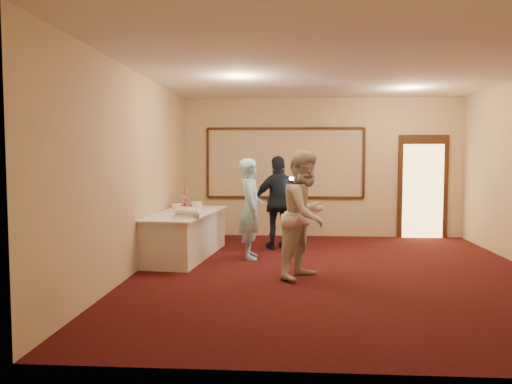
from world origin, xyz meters
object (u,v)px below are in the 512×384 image
guest (279,203)px  pavlova_tray (186,212)px  buffet_table (185,234)px  woman (305,215)px  man (251,209)px  cupcake_stand (185,199)px  plate_stack_a (177,208)px  tart (187,213)px  plate_stack_b (197,206)px

guest → pavlova_tray: bearing=27.7°
buffet_table → guest: guest is taller
pavlova_tray → woman: size_ratio=0.31×
man → pavlova_tray: bearing=117.8°
cupcake_stand → woman: bearing=-46.4°
plate_stack_a → buffet_table: bearing=4.6°
woman → guest: 2.25m
woman → pavlova_tray: bearing=102.2°
man → woman: woman is taller
plate_stack_a → tart: (0.24, -0.34, -0.05)m
buffet_table → man: size_ratio=1.52×
pavlova_tray → plate_stack_a: bearing=113.2°
guest → woman: bearing=81.3°
tart → pavlova_tray: bearing=-79.7°
pavlova_tray → cupcake_stand: 1.75m
plate_stack_a → plate_stack_b: (0.28, 0.35, 0.00)m
plate_stack_b → tart: (-0.03, -0.69, -0.05)m
tart → guest: size_ratio=0.15×
plate_stack_a → guest: (1.75, 0.83, 0.03)m
plate_stack_a → woman: bearing=-32.4°
plate_stack_a → plate_stack_b: plate_stack_b is taller
plate_stack_b → pavlova_tray: bearing=-88.0°
guest → buffet_table: bearing=7.1°
cupcake_stand → woman: woman is taller
buffet_table → cupcake_stand: 1.12m
tart → guest: (1.51, 1.17, 0.08)m
pavlova_tray → man: (0.97, 0.64, -0.00)m
buffet_table → pavlova_tray: bearing=-75.8°
pavlova_tray → tart: size_ratio=2.08×
woman → guest: (-0.42, 2.21, -0.03)m
man → guest: size_ratio=0.97×
tart → man: size_ratio=0.16×
buffet_table → cupcake_stand: cupcake_stand is taller
buffet_table → man: 1.25m
buffet_table → cupcake_stand: bearing=101.6°
man → guest: (0.46, 0.91, 0.02)m
plate_stack_a → man: man is taller
buffet_table → tart: (0.12, -0.35, 0.41)m
plate_stack_a → man: size_ratio=0.11×
pavlova_tray → cupcake_stand: cupcake_stand is taller
pavlova_tray → cupcake_stand: bearing=102.7°
plate_stack_a → man: (1.29, -0.09, 0.01)m
tart → woman: woman is taller
tart → cupcake_stand: bearing=103.4°
buffet_table → guest: 1.88m
tart → man: man is taller
guest → man: bearing=43.5°
buffet_table → woman: 2.53m
cupcake_stand → plate_stack_a: size_ratio=2.20×
plate_stack_b → tart: 0.70m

